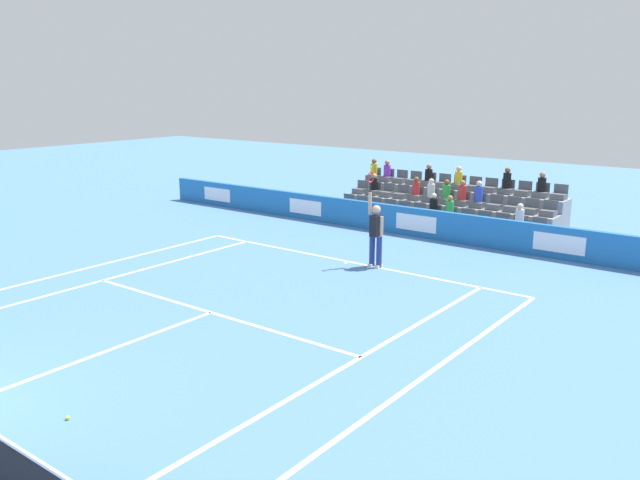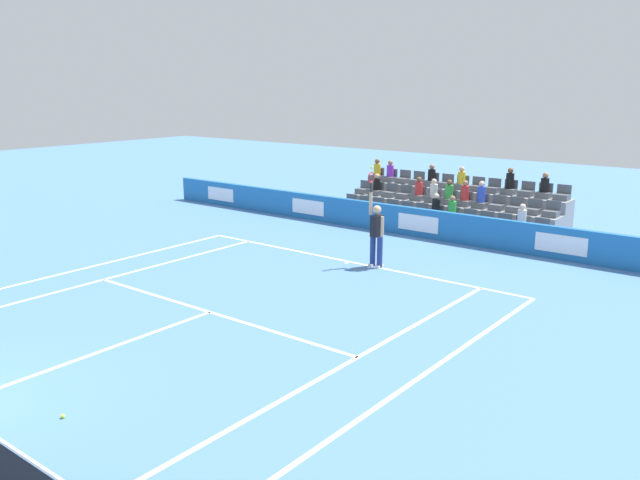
# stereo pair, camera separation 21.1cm
# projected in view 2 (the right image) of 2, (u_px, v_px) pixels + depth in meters

# --- Properties ---
(line_baseline) EXTENTS (10.97, 0.10, 0.01)m
(line_baseline) POSITION_uv_depth(u_px,v_px,m) (349.00, 262.00, 19.15)
(line_baseline) COLOR white
(line_baseline) RESTS_ON ground
(line_service) EXTENTS (8.23, 0.10, 0.01)m
(line_service) POSITION_uv_depth(u_px,v_px,m) (210.00, 312.00, 14.95)
(line_service) COLOR white
(line_service) RESTS_ON ground
(line_centre_service) EXTENTS (0.10, 6.40, 0.01)m
(line_centre_service) POSITION_uv_depth(u_px,v_px,m) (85.00, 357.00, 12.50)
(line_centre_service) COLOR white
(line_centre_service) RESTS_ON ground
(line_singles_sideline_left) EXTENTS (0.10, 11.89, 0.01)m
(line_singles_sideline_left) POSITION_uv_depth(u_px,v_px,m) (89.00, 284.00, 17.06)
(line_singles_sideline_left) COLOR white
(line_singles_sideline_left) RESTS_ON ground
(line_singles_sideline_right) EXTENTS (0.10, 11.89, 0.01)m
(line_singles_sideline_right) POSITION_uv_depth(u_px,v_px,m) (344.00, 365.00, 12.13)
(line_singles_sideline_right) COLOR white
(line_singles_sideline_right) RESTS_ON ground
(line_doubles_sideline_left) EXTENTS (0.10, 11.89, 0.01)m
(line_doubles_sideline_left) POSITION_uv_depth(u_px,v_px,m) (60.00, 274.00, 17.89)
(line_doubles_sideline_left) COLOR white
(line_doubles_sideline_left) RESTS_ON ground
(line_doubles_sideline_right) EXTENTS (0.10, 11.89, 0.01)m
(line_doubles_sideline_right) POSITION_uv_depth(u_px,v_px,m) (408.00, 386.00, 11.31)
(line_doubles_sideline_right) COLOR white
(line_doubles_sideline_right) RESTS_ON ground
(line_centre_mark) EXTENTS (0.10, 0.20, 0.01)m
(line_centre_mark) POSITION_uv_depth(u_px,v_px,m) (347.00, 262.00, 19.07)
(line_centre_mark) COLOR white
(line_centre_mark) RESTS_ON ground
(sponsor_barrier) EXTENTS (23.93, 0.22, 0.98)m
(sponsor_barrier) POSITION_uv_depth(u_px,v_px,m) (420.00, 223.00, 22.16)
(sponsor_barrier) COLOR #1E66AD
(sponsor_barrier) RESTS_ON ground
(tennis_player) EXTENTS (0.53, 0.37, 2.85)m
(tennis_player) POSITION_uv_depth(u_px,v_px,m) (376.00, 233.00, 18.39)
(tennis_player) COLOR navy
(tennis_player) RESTS_ON ground
(stadium_stand) EXTENTS (8.06, 2.85, 2.20)m
(stadium_stand) POSITION_uv_depth(u_px,v_px,m) (451.00, 210.00, 23.91)
(stadium_stand) COLOR gray
(stadium_stand) RESTS_ON ground
(loose_tennis_ball) EXTENTS (0.07, 0.07, 0.07)m
(loose_tennis_ball) POSITION_uv_depth(u_px,v_px,m) (63.00, 416.00, 10.21)
(loose_tennis_ball) COLOR #D1E533
(loose_tennis_ball) RESTS_ON ground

